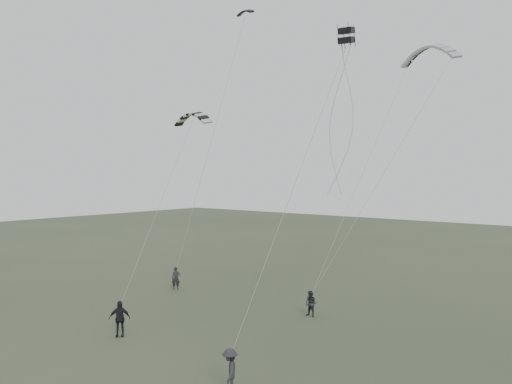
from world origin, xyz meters
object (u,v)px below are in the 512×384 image
Objects in this scene: kite_pale_large at (429,46)px; kite_box at (346,35)px; flyer_far at (230,371)px; kite_striped at (193,113)px; flyer_right at (311,304)px; flyer_center at (120,319)px; kite_dark_small at (245,11)px; flyer_left at (176,278)px.

kite_pale_large is 12.08m from kite_box.
flyer_far is 0.56× the size of kite_striped.
kite_box is (4.13, -3.52, 13.93)m from flyer_right.
kite_box is (0.43, -11.92, -1.93)m from kite_pale_large.
kite_striped is 13.25m from kite_box.
flyer_center is 0.46× the size of kite_pale_large.
flyer_right is 0.82× the size of flyer_center.
kite_dark_small is at bearing 153.75° from flyer_right.
flyer_left is 0.99× the size of flyer_far.
flyer_right is 0.37× the size of kite_pale_large.
flyer_center is 14.27m from kite_striped.
flyer_left is 11.76m from kite_striped.
flyer_left is 0.56× the size of kite_striped.
flyer_center is 1.23× the size of kite_dark_small.
kite_box is (12.79, -2.49, 2.38)m from kite_striped.
kite_box is (15.27, -3.16, 13.86)m from flyer_left.
flyer_right is 10.89m from flyer_far.
kite_pale_large reaches higher than kite_striped.
kite_dark_small reaches higher than flyer_right.
flyer_left is 20.44m from kite_dark_small.
flyer_left is 11.15m from flyer_right.
kite_dark_small reaches higher than kite_striped.
flyer_center is at bearing -120.70° from flyer_right.
kite_pale_large is at bearing 38.38° from kite_striped.
kite_box reaches higher than flyer_far.
flyer_right is at bearing -102.84° from kite_pale_large.
flyer_far is 0.42× the size of kite_pale_large.
kite_dark_small is 9.97m from kite_striped.
kite_striped is at bearing -83.75° from kite_dark_small.
kite_box is at bearing -59.00° from flyer_left.
kite_pale_large is (3.70, 8.40, 15.87)m from flyer_right.
flyer_left is at bearing -110.35° from kite_dark_small.
kite_pale_large is at bearing 20.91° from kite_dark_small.
kite_box reaches higher than flyer_left.
kite_pale_large is at bearing 13.91° from flyer_center.
flyer_far is (14.21, -10.09, 0.01)m from flyer_left.
flyer_right is 14.95m from kite_box.
flyer_left is at bearing 74.12° from flyer_center.
kite_pale_large is at bearing -16.77° from flyer_left.
flyer_center reaches higher than flyer_far.
flyer_left is 23.37m from kite_pale_large.
kite_pale_large is at bearing 67.57° from flyer_right.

